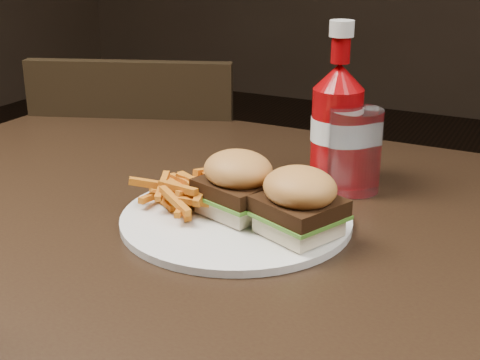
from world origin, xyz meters
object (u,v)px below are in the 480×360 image
at_px(plate, 236,219).
at_px(ketchup_bottle, 336,138).
at_px(tumbler, 355,150).
at_px(chair_far, 158,234).
at_px(dining_table, 263,245).

bearing_deg(plate, ketchup_bottle, 73.29).
bearing_deg(ketchup_bottle, tumbler, -34.94).
relative_size(plate, ketchup_bottle, 2.00).
relative_size(plate, tumbler, 2.50).
bearing_deg(plate, chair_far, 132.20).
distance_m(plate, ketchup_bottle, 0.20).
bearing_deg(ketchup_bottle, plate, -106.71).
xyz_separation_m(dining_table, tumbler, (0.05, 0.16, 0.08)).
xyz_separation_m(ketchup_bottle, tumbler, (0.03, -0.02, -0.01)).
xyz_separation_m(dining_table, plate, (-0.04, 0.00, 0.03)).
bearing_deg(chair_far, tumbler, 126.91).
height_order(dining_table, chair_far, dining_table).
bearing_deg(chair_far, dining_table, 113.10).
bearing_deg(dining_table, chair_far, 134.26).
height_order(chair_far, plate, plate).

